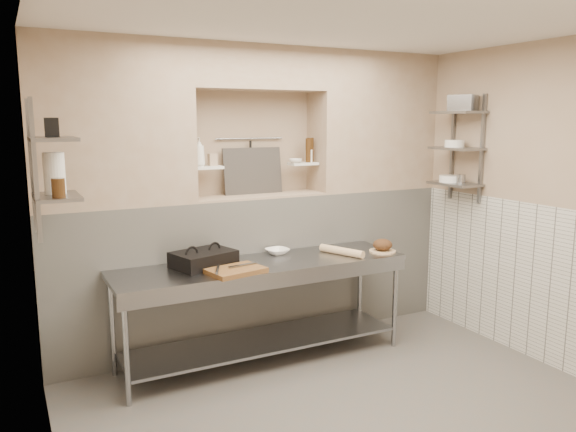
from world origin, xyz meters
TOP-DOWN VIEW (x-y plane):
  - floor at (0.00, 0.00)m, footprint 4.00×3.90m
  - ceiling at (0.00, 0.00)m, footprint 4.00×3.90m
  - wall_left at (-2.05, 0.00)m, footprint 0.10×3.90m
  - wall_right at (2.05, 0.00)m, footprint 0.10×3.90m
  - wall_back at (0.00, 2.00)m, footprint 4.00×0.10m
  - backwall_lower at (0.00, 1.75)m, footprint 4.00×0.40m
  - alcove_sill at (0.00, 1.75)m, footprint 1.30×0.40m
  - backwall_pillar_left at (-1.33, 1.75)m, footprint 1.35×0.40m
  - backwall_pillar_right at (1.33, 1.75)m, footprint 1.35×0.40m
  - backwall_header at (0.00, 1.75)m, footprint 1.30×0.40m
  - wainscot_left at (-1.99, 0.00)m, footprint 0.02×3.90m
  - wainscot_right at (1.99, 0.00)m, footprint 0.02×3.90m
  - alcove_shelf_left at (-0.50, 1.75)m, footprint 0.28×0.16m
  - alcove_shelf_right at (0.50, 1.75)m, footprint 0.28×0.16m
  - utensil_rail at (0.00, 1.92)m, footprint 0.70×0.02m
  - hanging_steel at (0.00, 1.90)m, footprint 0.02×0.02m
  - splash_panel at (0.00, 1.85)m, footprint 0.60×0.08m
  - shelf_rail_left_a at (-1.98, 1.25)m, footprint 0.03×0.03m
  - shelf_rail_left_b at (-1.98, 0.85)m, footprint 0.03×0.03m
  - wall_shelf_left_lower at (-1.84, 1.05)m, footprint 0.30×0.50m
  - wall_shelf_left_upper at (-1.84, 1.05)m, footprint 0.30×0.50m
  - shelf_rail_right_a at (1.98, 1.25)m, footprint 0.03×0.03m
  - shelf_rail_right_b at (1.98, 0.85)m, footprint 0.03×0.03m
  - wall_shelf_right_lower at (1.84, 1.05)m, footprint 0.30×0.50m
  - wall_shelf_right_mid at (1.84, 1.05)m, footprint 0.30×0.50m
  - wall_shelf_right_upper at (1.84, 1.05)m, footprint 0.30×0.50m
  - prep_table at (-0.21, 1.18)m, footprint 2.60×0.70m
  - panini_press at (-0.70, 1.30)m, footprint 0.57×0.48m
  - cutting_board at (-0.54, 0.99)m, footprint 0.49×0.39m
  - knife_blade at (-0.45, 1.03)m, footprint 0.27×0.07m
  - tongs at (-0.70, 0.97)m, footprint 0.12×0.24m
  - mixing_bowl at (0.05, 1.42)m, footprint 0.24×0.24m
  - rolling_pin at (0.57, 1.12)m, footprint 0.24×0.46m
  - bread_board at (0.97, 1.05)m, footprint 0.25×0.25m
  - bread_loaf at (0.97, 1.05)m, footprint 0.18×0.18m
  - bottle_soap at (-0.58, 1.72)m, footprint 0.12×0.12m
  - jar_alcove at (-0.44, 1.77)m, footprint 0.07×0.07m
  - bowl_alcove at (0.40, 1.72)m, footprint 0.16×0.16m
  - condiment_a at (0.58, 1.75)m, footprint 0.07×0.07m
  - condiment_b at (0.55, 1.73)m, footprint 0.06×0.06m
  - condiment_c at (0.56, 1.74)m, footprint 0.07×0.07m
  - jug_left at (-1.84, 1.12)m, footprint 0.15×0.15m
  - jar_left at (-1.84, 0.88)m, footprint 0.09×0.09m
  - box_left_upper at (-1.84, 1.06)m, footprint 0.10×0.10m
  - bowl_right at (1.84, 1.12)m, footprint 0.22×0.22m
  - canister_right at (1.84, 0.97)m, footprint 0.09×0.09m
  - bowl_right_mid at (1.84, 1.08)m, footprint 0.19×0.19m
  - basket_right at (1.84, 0.99)m, footprint 0.28×0.30m

SIDE VIEW (x-z plane):
  - floor at x=0.00m, z-range -0.10..0.00m
  - prep_table at x=-0.21m, z-range 0.19..1.09m
  - backwall_lower at x=0.00m, z-range 0.00..1.40m
  - wainscot_left at x=-1.99m, z-range 0.00..1.40m
  - wainscot_right at x=1.99m, z-range 0.00..1.40m
  - bread_board at x=0.97m, z-range 0.90..0.91m
  - cutting_board at x=-0.54m, z-range 0.90..0.94m
  - mixing_bowl at x=0.05m, z-range 0.90..0.95m
  - rolling_pin at x=0.57m, z-range 0.90..0.97m
  - knife_blade at x=-0.45m, z-range 0.95..0.95m
  - tongs at x=-0.70m, z-range 0.95..0.97m
  - panini_press at x=-0.70m, z-range 0.90..1.03m
  - bread_loaf at x=0.97m, z-range 0.91..1.02m
  - wall_left at x=-2.05m, z-range 0.00..2.80m
  - wall_right at x=2.05m, z-range 0.00..2.80m
  - wall_back at x=0.00m, z-range 0.00..2.80m
  - alcove_sill at x=0.00m, z-range 1.40..1.42m
  - wall_shelf_right_lower at x=1.84m, z-range 1.49..1.51m
  - bowl_right at x=1.84m, z-range 1.51..1.58m
  - canister_right at x=1.84m, z-range 1.51..1.60m
  - wall_shelf_left_lower at x=-1.84m, z-range 1.59..1.61m
  - splash_panel at x=0.00m, z-range 1.42..1.86m
  - jar_left at x=-1.84m, z-range 1.61..1.74m
  - alcove_shelf_left at x=-0.50m, z-range 1.69..1.71m
  - alcove_shelf_right at x=0.50m, z-range 1.69..1.71m
  - bowl_alcove at x=0.40m, z-range 1.71..1.75m
  - jug_left at x=-1.84m, z-range 1.61..1.90m
  - jar_alcove at x=-0.44m, z-range 1.71..1.82m
  - condiment_c at x=0.56m, z-range 1.71..1.84m
  - hanging_steel at x=0.00m, z-range 1.63..1.93m
  - shelf_rail_left_a at x=-1.98m, z-range 1.33..2.27m
  - shelf_rail_left_b at x=-1.98m, z-range 1.33..2.27m
  - condiment_b at x=0.55m, z-range 1.71..1.95m
  - condiment_a at x=0.58m, z-range 1.71..1.95m
  - bottle_soap at x=-0.58m, z-range 1.71..1.97m
  - shelf_rail_right_a at x=1.98m, z-range 1.33..2.38m
  - shelf_rail_right_b at x=1.98m, z-range 1.33..2.38m
  - wall_shelf_right_mid at x=1.84m, z-range 1.84..1.86m
  - bowl_right_mid at x=1.84m, z-range 1.86..1.93m
  - utensil_rail at x=0.00m, z-range 1.94..1.96m
  - wall_shelf_left_upper at x=-1.84m, z-range 1.99..2.01m
  - box_left_upper at x=-1.84m, z-range 2.01..2.14m
  - backwall_pillar_left at x=-1.33m, z-range 1.40..2.80m
  - backwall_pillar_right at x=1.33m, z-range 1.40..2.80m
  - wall_shelf_right_upper at x=1.84m, z-range 2.19..2.21m
  - basket_right at x=1.84m, z-range 2.21..2.36m
  - backwall_header at x=0.00m, z-range 2.40..2.80m
  - ceiling at x=0.00m, z-range 2.80..2.90m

